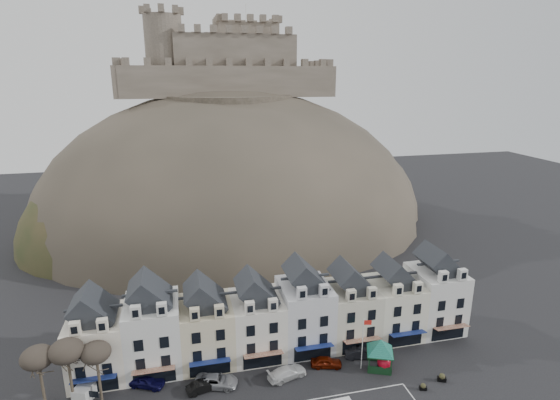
# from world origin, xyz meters

# --- Properties ---
(townhouse_terrace) EXTENTS (54.40, 9.35, 11.80)m
(townhouse_terrace) POSITION_xyz_m (0.15, 15.97, 5.30)
(townhouse_terrace) COLOR white
(townhouse_terrace) RESTS_ON ground
(castle_hill) EXTENTS (100.00, 76.00, 68.00)m
(castle_hill) POSITION_xyz_m (1.25, 68.95, 0.11)
(castle_hill) COLOR #3A352D
(castle_hill) RESTS_ON ground
(castle) EXTENTS (50.20, 22.20, 22.00)m
(castle) POSITION_xyz_m (0.51, 75.93, 40.19)
(castle) COLOR brown
(castle) RESTS_ON ground
(tree_left_far) EXTENTS (3.61, 3.61, 8.24)m
(tree_left_far) POSITION_xyz_m (-29.00, 10.50, 6.90)
(tree_left_far) COLOR #362B22
(tree_left_far) RESTS_ON ground
(tree_left_mid) EXTENTS (3.78, 3.78, 8.64)m
(tree_left_mid) POSITION_xyz_m (-26.00, 10.50, 7.24)
(tree_left_mid) COLOR #362B22
(tree_left_mid) RESTS_ON ground
(tree_left_near) EXTENTS (3.43, 3.43, 7.84)m
(tree_left_near) POSITION_xyz_m (-23.00, 10.50, 6.55)
(tree_left_near) COLOR #362B22
(tree_left_near) RESTS_ON ground
(bus_shelter) EXTENTS (6.16, 6.16, 4.23)m
(bus_shelter) POSITION_xyz_m (11.47, 8.61, 3.29)
(bus_shelter) COLOR #113319
(bus_shelter) RESTS_ON ground
(red_buoy) EXTENTS (1.83, 1.83, 2.19)m
(red_buoy) POSITION_xyz_m (11.78, 7.85, 1.12)
(red_buoy) COLOR black
(red_buoy) RESTS_ON ground
(flagpole) EXTENTS (1.04, 0.29, 7.35)m
(flagpole) POSITION_xyz_m (9.21, 8.98, 4.20)
(flagpole) COLOR silver
(flagpole) RESTS_ON ground
(white_van) EXTENTS (3.20, 4.57, 1.91)m
(white_van) POSITION_xyz_m (-24.65, 12.00, 0.96)
(white_van) COLOR silver
(white_van) RESTS_ON ground
(planter_west) EXTENTS (0.98, 0.66, 0.89)m
(planter_west) POSITION_xyz_m (14.86, 3.50, 0.43)
(planter_west) COLOR black
(planter_west) RESTS_ON ground
(planter_east) EXTENTS (1.19, 0.93, 1.06)m
(planter_east) POSITION_xyz_m (18.00, 4.39, 0.51)
(planter_east) COLOR black
(planter_east) RESTS_ON ground
(car_navy) EXTENTS (4.99, 3.64, 1.58)m
(car_navy) POSITION_xyz_m (-18.05, 12.00, 0.79)
(car_navy) COLOR #0C0B38
(car_navy) RESTS_ON ground
(car_black) EXTENTS (4.31, 2.39, 1.34)m
(car_black) POSITION_xyz_m (-11.24, 9.50, 0.67)
(car_black) COLOR black
(car_black) RESTS_ON ground
(car_silver) EXTENTS (5.65, 3.81, 1.46)m
(car_silver) POSITION_xyz_m (-9.60, 9.99, 0.73)
(car_silver) COLOR #929499
(car_silver) RESTS_ON ground
(car_white) EXTENTS (5.51, 3.40, 1.49)m
(car_white) POSITION_xyz_m (-0.74, 9.50, 0.75)
(car_white) COLOR white
(car_white) RESTS_ON ground
(car_maroon) EXTENTS (4.34, 2.55, 1.39)m
(car_maroon) POSITION_xyz_m (4.80, 10.42, 0.69)
(car_maroon) COLOR #5B1305
(car_maroon) RESTS_ON ground
(car_charcoal) EXTENTS (4.53, 2.22, 1.43)m
(car_charcoal) POSITION_xyz_m (10.00, 11.21, 0.71)
(car_charcoal) COLOR black
(car_charcoal) RESTS_ON ground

